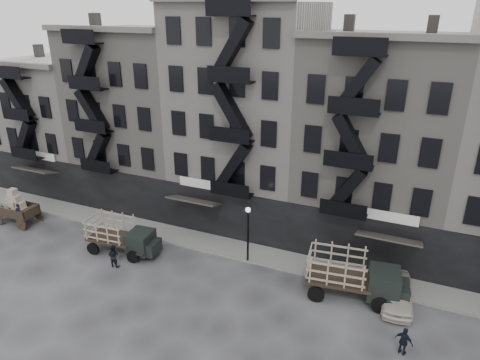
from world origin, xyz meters
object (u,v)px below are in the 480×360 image
at_px(stake_truck_east, 354,273).
at_px(pedestrian_mid, 113,256).
at_px(pedestrian_west, 20,215).
at_px(car_east, 397,293).
at_px(stake_truck_west, 121,233).
at_px(wagon, 15,204).
at_px(policeman, 404,341).

height_order(stake_truck_east, pedestrian_mid, stake_truck_east).
relative_size(stake_truck_east, pedestrian_west, 3.09).
bearing_deg(stake_truck_east, car_east, 1.98).
xyz_separation_m(stake_truck_east, pedestrian_mid, (-15.69, -3.21, -0.88)).
height_order(stake_truck_west, car_east, stake_truck_west).
distance_m(wagon, policeman, 30.58).
height_order(stake_truck_east, car_east, stake_truck_east).
bearing_deg(car_east, stake_truck_west, -179.77).
bearing_deg(pedestrian_west, stake_truck_west, -48.84).
xyz_separation_m(pedestrian_west, pedestrian_mid, (10.74, -1.74, -0.17)).
relative_size(stake_truck_west, pedestrian_west, 2.72).
distance_m(pedestrian_mid, policeman, 18.94).
distance_m(stake_truck_east, policeman, 5.04).
bearing_deg(wagon, policeman, -6.40).
distance_m(wagon, pedestrian_mid, 11.73).
bearing_deg(car_east, policeman, -86.38).
distance_m(car_east, pedestrian_west, 29.08).
distance_m(stake_truck_west, car_east, 19.02).
relative_size(car_east, pedestrian_west, 2.22).
bearing_deg(pedestrian_west, wagon, 110.50).
bearing_deg(policeman, pedestrian_west, 17.27).
xyz_separation_m(car_east, pedestrian_west, (-29.02, -1.87, 0.24)).
distance_m(wagon, stake_truck_east, 27.24).
height_order(stake_truck_east, pedestrian_west, stake_truck_east).
xyz_separation_m(wagon, stake_truck_east, (27.22, 1.18, 0.01)).
xyz_separation_m(stake_truck_west, pedestrian_mid, (0.63, -1.78, -0.68)).
bearing_deg(wagon, car_east, 1.47).
relative_size(stake_truck_west, policeman, 3.36).
distance_m(stake_truck_east, pedestrian_mid, 16.04).
bearing_deg(stake_truck_west, stake_truck_east, 0.60).
distance_m(car_east, pedestrian_mid, 18.63).
xyz_separation_m(wagon, stake_truck_west, (10.89, -0.24, -0.19)).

